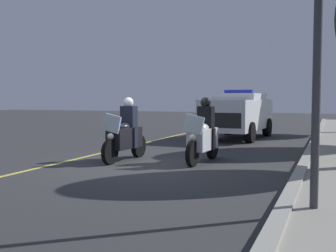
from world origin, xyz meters
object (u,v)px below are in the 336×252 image
police_motorcycle_lead_left (125,135)px  traffic_light (318,2)px  police_motorcycle_lead_right (203,136)px  police_suv (238,113)px

police_motorcycle_lead_left → traffic_light: 6.67m
police_motorcycle_lead_left → police_motorcycle_lead_right: bearing=102.6°
police_suv → police_motorcycle_lead_left: bearing=-11.6°
police_motorcycle_lead_right → traffic_light: bearing=34.9°
police_motorcycle_lead_left → police_motorcycle_lead_right: same height
police_motorcycle_lead_left → police_suv: bearing=168.4°
police_motorcycle_lead_right → police_suv: bearing=-175.4°
police_motorcycle_lead_left → police_suv: (-7.36, 1.51, 0.37)m
traffic_light → police_motorcycle_lead_left: bearing=-126.8°
police_motorcycle_lead_left → traffic_light: traffic_light is taller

